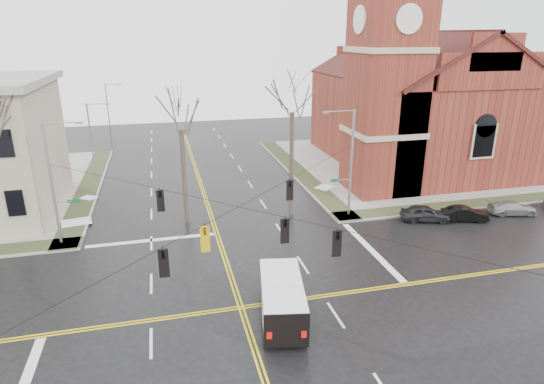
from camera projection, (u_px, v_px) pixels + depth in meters
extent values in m
plane|color=black|center=(241.00, 308.00, 26.01)|extent=(120.00, 120.00, 0.00)
cube|color=gray|center=(408.00, 164.00, 54.62)|extent=(30.00, 30.00, 0.15)
cube|color=#2C341C|center=(299.00, 171.00, 51.43)|extent=(2.00, 30.00, 0.02)
cube|color=#2C341C|center=(485.00, 202.00, 41.95)|extent=(30.00, 2.00, 0.02)
cube|color=#2C341C|center=(89.00, 186.00, 46.30)|extent=(2.00, 30.00, 0.02)
cube|color=gold|center=(239.00, 308.00, 25.99)|extent=(0.12, 100.00, 0.01)
cube|color=gold|center=(243.00, 307.00, 26.04)|extent=(0.12, 100.00, 0.01)
cube|color=gold|center=(241.00, 309.00, 25.90)|extent=(100.00, 0.12, 0.01)
cube|color=gold|center=(241.00, 306.00, 26.12)|extent=(100.00, 0.12, 0.01)
cube|color=silver|center=(151.00, 240.00, 34.48)|extent=(9.50, 0.50, 0.01)
cube|color=silver|center=(371.00, 250.00, 33.00)|extent=(0.50, 9.50, 0.01)
cube|color=maroon|center=(386.00, 89.00, 42.19)|extent=(6.00, 6.00, 20.00)
cylinder|color=silver|center=(409.00, 19.00, 37.42)|extent=(2.40, 0.15, 2.40)
cylinder|color=silver|center=(359.00, 20.00, 39.52)|extent=(0.15, 2.40, 2.40)
cube|color=maroon|center=(415.00, 121.00, 54.14)|extent=(18.00, 24.00, 10.00)
cube|color=maroon|center=(364.00, 162.00, 47.46)|extent=(2.00, 5.00, 4.40)
cylinder|color=gray|center=(351.00, 164.00, 37.65)|extent=(0.20, 0.20, 9.00)
cylinder|color=gray|center=(344.00, 180.00, 37.96)|extent=(1.20, 0.06, 0.06)
cube|color=#0D502D|center=(336.00, 180.00, 37.80)|extent=(0.90, 0.04, 0.25)
cylinder|color=gray|center=(340.00, 111.00, 35.93)|extent=(2.40, 0.08, 0.08)
cube|color=gray|center=(326.00, 112.00, 35.67)|extent=(0.50, 0.22, 0.15)
cylinder|color=gray|center=(52.00, 185.00, 32.38)|extent=(0.20, 0.20, 9.00)
cylinder|color=gray|center=(64.00, 202.00, 32.96)|extent=(1.20, 0.06, 0.06)
cube|color=#0D502D|center=(74.00, 201.00, 33.12)|extent=(0.90, 0.04, 0.25)
cylinder|color=gray|center=(60.00, 123.00, 31.21)|extent=(2.40, 0.08, 0.08)
cube|color=gray|center=(79.00, 123.00, 31.50)|extent=(0.50, 0.22, 0.15)
cylinder|color=black|center=(238.00, 207.00, 23.97)|extent=(23.02, 23.02, 0.03)
cylinder|color=black|center=(238.00, 207.00, 23.97)|extent=(23.02, 23.02, 0.03)
imported|color=black|center=(164.00, 263.00, 19.64)|extent=(0.21, 0.26, 1.30)
imported|color=black|center=(290.00, 190.00, 28.80)|extent=(0.21, 0.26, 1.30)
imported|color=#D29E0C|center=(205.00, 239.00, 21.93)|extent=(0.21, 0.26, 1.30)
imported|color=black|center=(161.00, 201.00, 26.97)|extent=(0.21, 0.26, 1.30)
imported|color=black|center=(337.00, 244.00, 21.47)|extent=(0.21, 0.26, 1.30)
imported|color=black|center=(285.00, 231.00, 22.85)|extent=(0.21, 0.26, 1.30)
cylinder|color=gray|center=(91.00, 142.00, 47.84)|extent=(0.16, 0.16, 8.00)
cylinder|color=gray|center=(97.00, 104.00, 46.78)|extent=(2.00, 0.07, 0.07)
cube|color=gray|center=(107.00, 104.00, 47.03)|extent=(0.45, 0.20, 0.13)
cylinder|color=gray|center=(108.00, 112.00, 66.16)|extent=(0.16, 0.16, 8.00)
cylinder|color=gray|center=(112.00, 84.00, 65.10)|extent=(2.00, 0.07, 0.07)
cube|color=gray|center=(120.00, 84.00, 65.35)|extent=(0.45, 0.20, 0.13)
cube|color=silver|center=(282.00, 298.00, 24.60)|extent=(3.23, 6.00, 1.83)
cube|color=silver|center=(279.00, 280.00, 26.91)|extent=(2.34, 1.36, 1.29)
cube|color=black|center=(278.00, 268.00, 27.07)|extent=(1.98, 0.50, 0.86)
cube|color=black|center=(282.00, 287.00, 24.60)|extent=(2.91, 4.21, 0.59)
cube|color=#B70C0A|center=(269.00, 336.00, 21.89)|extent=(0.27, 0.12, 0.37)
cube|color=#B70C0A|center=(304.00, 334.00, 21.98)|extent=(0.27, 0.12, 0.37)
cube|color=black|center=(282.00, 313.00, 24.90)|extent=(3.29, 6.07, 0.11)
cylinder|color=black|center=(263.00, 294.00, 26.61)|extent=(0.42, 0.81, 0.77)
cylinder|color=black|center=(296.00, 293.00, 26.72)|extent=(0.42, 0.81, 0.77)
cylinder|color=black|center=(265.00, 334.00, 23.07)|extent=(0.42, 0.81, 0.77)
cylinder|color=black|center=(304.00, 333.00, 23.17)|extent=(0.42, 0.81, 0.77)
imported|color=black|center=(425.00, 213.00, 37.88)|extent=(4.27, 2.68, 1.35)
imported|color=black|center=(465.00, 214.00, 37.95)|extent=(3.92, 2.20, 1.22)
imported|color=gray|center=(512.00, 208.00, 39.30)|extent=(4.32, 2.54, 1.17)
cylinder|color=#392D24|center=(12.00, 189.00, 33.55)|extent=(0.36, 0.36, 7.64)
cylinder|color=#392D24|center=(184.00, 176.00, 36.67)|extent=(0.36, 0.36, 7.61)
cylinder|color=#392D24|center=(291.00, 164.00, 37.99)|extent=(0.36, 0.36, 8.70)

